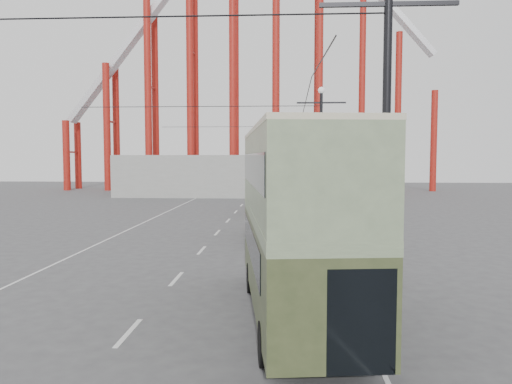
# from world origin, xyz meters

# --- Properties ---
(ground) EXTENTS (160.00, 160.00, 0.00)m
(ground) POSITION_xyz_m (0.00, 0.00, 0.00)
(ground) COLOR #47474A
(ground) RESTS_ON ground
(road_markings) EXTENTS (12.52, 120.00, 0.01)m
(road_markings) POSITION_xyz_m (-0.86, 19.70, 0.01)
(road_markings) COLOR silver
(road_markings) RESTS_ON ground
(lamp_post_near) EXTENTS (3.20, 0.44, 10.80)m
(lamp_post_near) POSITION_xyz_m (5.60, -3.00, 7.86)
(lamp_post_near) COLOR black
(lamp_post_near) RESTS_ON ground
(lamp_post_mid) EXTENTS (3.20, 0.44, 9.32)m
(lamp_post_mid) POSITION_xyz_m (5.60, 18.00, 4.68)
(lamp_post_mid) COLOR black
(lamp_post_mid) RESTS_ON ground
(lamp_post_far) EXTENTS (3.20, 0.44, 9.32)m
(lamp_post_far) POSITION_xyz_m (5.60, 40.00, 4.68)
(lamp_post_far) COLOR black
(lamp_post_far) RESTS_ON ground
(lamp_post_distant) EXTENTS (3.20, 0.44, 9.32)m
(lamp_post_distant) POSITION_xyz_m (5.60, 62.00, 4.68)
(lamp_post_distant) COLOR black
(lamp_post_distant) RESTS_ON ground
(roller_coaster) EXTENTS (52.95, 5.00, 55.48)m
(roller_coaster) POSITION_xyz_m (-2.49, 56.89, 22.92)
(roller_coaster) COLOR maroon
(roller_coaster) RESTS_ON ground
(fairground_shed) EXTENTS (22.00, 10.00, 5.00)m
(fairground_shed) POSITION_xyz_m (-6.00, 47.00, 2.50)
(fairground_shed) COLOR gray
(fairground_shed) RESTS_ON ground
(double_decker_bus) EXTENTS (3.81, 10.61, 5.57)m
(double_decker_bus) POSITION_xyz_m (3.56, -0.52, 3.12)
(double_decker_bus) COLOR #333D21
(double_decker_bus) RESTS_ON ground
(single_decker_green) EXTENTS (3.27, 9.97, 2.77)m
(single_decker_green) POSITION_xyz_m (3.36, 14.24, 1.56)
(single_decker_green) COLOR #697B59
(single_decker_green) RESTS_ON ground
(single_decker_cream) EXTENTS (3.37, 10.82, 3.32)m
(single_decker_cream) POSITION_xyz_m (3.03, 27.80, 1.87)
(single_decker_cream) COLOR beige
(single_decker_cream) RESTS_ON ground
(pedestrian) EXTENTS (0.69, 0.46, 1.84)m
(pedestrian) POSITION_xyz_m (1.79, 11.61, 0.92)
(pedestrian) COLOR black
(pedestrian) RESTS_ON ground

